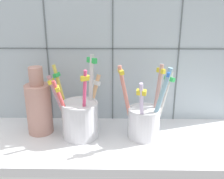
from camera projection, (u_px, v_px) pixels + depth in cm
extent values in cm
cube|color=silver|center=(112.00, 143.00, 59.12)|extent=(64.00, 22.00, 2.00)
cube|color=#B2C1CC|center=(113.00, 40.00, 63.38)|extent=(64.00, 2.00, 45.00)
cube|color=slate|center=(46.00, 41.00, 62.61)|extent=(0.30, 0.20, 45.00)
cube|color=slate|center=(113.00, 41.00, 62.34)|extent=(0.30, 0.20, 45.00)
cube|color=slate|center=(180.00, 41.00, 62.08)|extent=(0.30, 0.20, 45.00)
cube|color=slate|center=(113.00, 49.00, 62.95)|extent=(64.00, 0.20, 0.30)
cylinder|color=silver|center=(80.00, 120.00, 59.04)|extent=(8.22, 8.22, 8.12)
torus|color=silver|center=(80.00, 103.00, 57.70)|extent=(8.31, 8.31, 0.50)
cylinder|color=#E34675|center=(84.00, 105.00, 56.02)|extent=(2.28, 3.11, 16.13)
cube|color=yellow|center=(85.00, 78.00, 53.18)|extent=(1.96, 1.63, 1.12)
cylinder|color=#ECB480|center=(91.00, 104.00, 60.70)|extent=(4.75, 5.00, 13.40)
cube|color=white|center=(96.00, 83.00, 60.32)|extent=(2.14, 2.10, 1.22)
cylinder|color=#E2CB52|center=(63.00, 99.00, 59.80)|extent=(4.49, 1.99, 16.01)
cube|color=green|center=(57.00, 75.00, 58.31)|extent=(1.46, 2.11, 1.01)
cylinder|color=#DA5050|center=(65.00, 110.00, 56.58)|extent=(4.96, 2.01, 13.81)
cube|color=yellow|center=(57.00, 89.00, 54.64)|extent=(1.60, 2.36, 1.17)
cylinder|color=#BF8395|center=(61.00, 106.00, 58.51)|extent=(5.75, 1.66, 14.14)
cube|color=yellow|center=(51.00, 82.00, 56.92)|extent=(1.18, 2.46, 1.05)
cylinder|color=silver|center=(91.00, 94.00, 59.42)|extent=(2.36, 2.56, 18.19)
cube|color=green|center=(92.00, 60.00, 57.31)|extent=(2.51, 2.29, 1.22)
cylinder|color=silver|center=(144.00, 123.00, 59.01)|extent=(7.16, 7.16, 6.83)
torus|color=silver|center=(144.00, 109.00, 57.89)|extent=(7.30, 7.30, 0.50)
cylinder|color=#84B4C8|center=(159.00, 105.00, 55.64)|extent=(4.90, 2.29, 16.70)
cube|color=blue|center=(169.00, 74.00, 52.89)|extent=(1.31, 2.10, 1.03)
cylinder|color=tan|center=(127.00, 101.00, 57.70)|extent=(4.45, 1.80, 16.55)
cube|color=yellow|center=(121.00, 72.00, 55.17)|extent=(1.57, 2.70, 1.03)
cylinder|color=silver|center=(162.00, 104.00, 58.95)|extent=(4.71, 3.68, 14.54)
cube|color=green|center=(170.00, 79.00, 58.03)|extent=(2.40, 2.72, 1.18)
cylinder|color=silver|center=(142.00, 112.00, 55.01)|extent=(2.02, 4.67, 14.19)
cube|color=yellow|center=(141.00, 92.00, 52.24)|extent=(2.17, 1.62, 1.27)
cylinder|color=tan|center=(157.00, 100.00, 58.60)|extent=(2.88, 2.37, 16.35)
cube|color=yellow|center=(161.00, 71.00, 56.81)|extent=(1.92, 2.24, 1.08)
cylinder|color=tan|center=(39.00, 109.00, 60.41)|extent=(5.80, 5.80, 11.76)
cylinder|color=tan|center=(36.00, 76.00, 57.80)|extent=(3.16, 3.16, 4.15)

